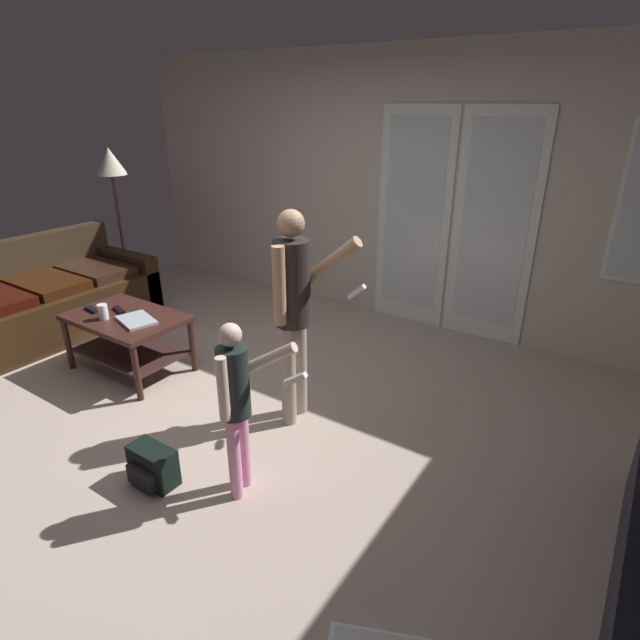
# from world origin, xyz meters

# --- Properties ---
(ground_plane) EXTENTS (6.24, 4.95, 0.02)m
(ground_plane) POSITION_xyz_m (0.00, 0.00, -0.01)
(ground_plane) COLOR #B8A495
(wall_back_with_doors) EXTENTS (6.24, 0.09, 2.64)m
(wall_back_with_doors) POSITION_xyz_m (0.13, 2.44, 1.28)
(wall_back_with_doors) COLOR beige
(wall_back_with_doors) RESTS_ON ground_plane
(leather_couch) EXTENTS (0.99, 1.91, 0.88)m
(leather_couch) POSITION_xyz_m (-2.44, 0.15, 0.30)
(leather_couch) COLOR #342111
(leather_couch) RESTS_ON ground_plane
(coffee_table) EXTENTS (0.97, 0.63, 0.50)m
(coffee_table) POSITION_xyz_m (-1.08, 0.07, 0.36)
(coffee_table) COLOR #3A1E19
(coffee_table) RESTS_ON ground_plane
(person_adult) EXTENTS (0.55, 0.45, 1.51)m
(person_adult) POSITION_xyz_m (0.50, 0.28, 0.90)
(person_adult) COLOR #A99687
(person_adult) RESTS_ON ground_plane
(person_child) EXTENTS (0.42, 0.37, 1.07)m
(person_child) POSITION_xyz_m (0.69, -0.51, 0.65)
(person_child) COLOR pink
(person_child) RESTS_ON ground_plane
(floor_lamp) EXTENTS (0.34, 0.34, 1.65)m
(floor_lamp) POSITION_xyz_m (-2.80, 1.33, 1.42)
(floor_lamp) COLOR #392B24
(floor_lamp) RESTS_ON ground_plane
(backpack) EXTENTS (0.30, 0.19, 0.24)m
(backpack) POSITION_xyz_m (0.20, -0.76, 0.12)
(backpack) COLOR black
(backpack) RESTS_ON ground_plane
(laptop_closed) EXTENTS (0.39, 0.32, 0.02)m
(laptop_closed) POSITION_xyz_m (-0.90, 0.05, 0.51)
(laptop_closed) COLOR #B0B8BF
(laptop_closed) RESTS_ON coffee_table
(cup_near_edge) EXTENTS (0.08, 0.08, 0.12)m
(cup_near_edge) POSITION_xyz_m (-1.16, -0.07, 0.56)
(cup_near_edge) COLOR white
(cup_near_edge) RESTS_ON coffee_table
(tv_remote_black) EXTENTS (0.17, 0.07, 0.02)m
(tv_remote_black) POSITION_xyz_m (-1.40, -0.02, 0.51)
(tv_remote_black) COLOR black
(tv_remote_black) RESTS_ON coffee_table
(dvd_remote_slim) EXTENTS (0.18, 0.10, 0.02)m
(dvd_remote_slim) POSITION_xyz_m (-1.21, 0.11, 0.51)
(dvd_remote_slim) COLOR black
(dvd_remote_slim) RESTS_ON coffee_table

